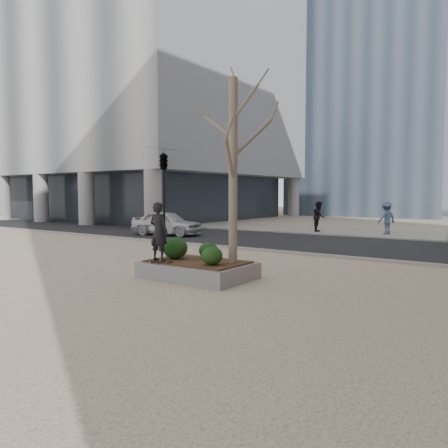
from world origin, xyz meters
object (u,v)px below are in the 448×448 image
Objects in this scene: planter at (198,270)px; police_car at (167,223)px; skateboarder at (159,232)px; skateboard at (159,262)px.

police_car is (-9.27, 8.77, 0.50)m from planter.
police_car is at bearing 136.59° from planter.
planter is 1.55m from skateboarder.
planter is 1.11m from skateboard.
police_car is at bearing -50.49° from skateboarder.
skateboard is 0.19× the size of police_car.
skateboard is 0.85m from skateboarder.
skateboard is 0.48× the size of skateboarder.
skateboard reaches higher than planter.
planter is 1.84× the size of skateboarder.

